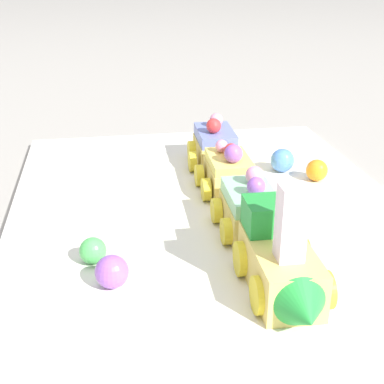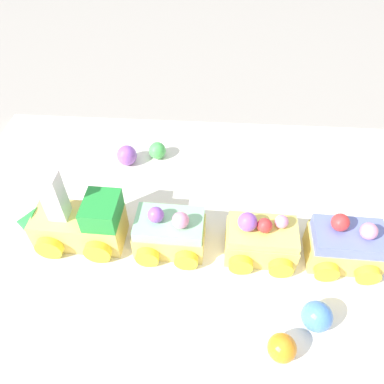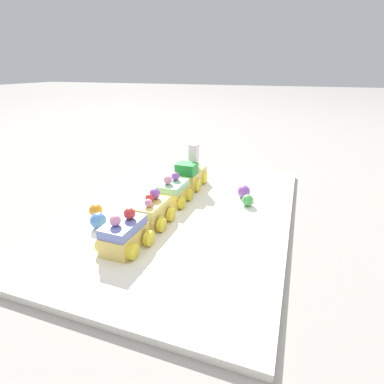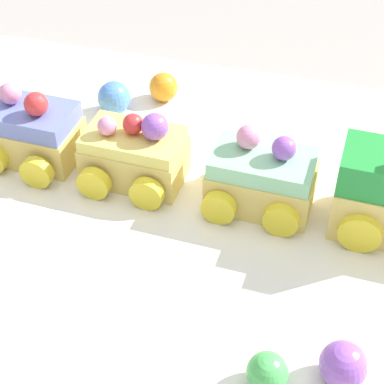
{
  "view_description": "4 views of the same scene",
  "coord_description": "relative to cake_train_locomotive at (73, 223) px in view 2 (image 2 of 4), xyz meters",
  "views": [
    {
      "loc": [
        0.5,
        -0.11,
        0.27
      ],
      "look_at": [
        0.03,
        -0.03,
        0.06
      ],
      "focal_mm": 50.0,
      "sensor_mm": 36.0,
      "label": 1
    },
    {
      "loc": [
        -0.02,
        0.29,
        0.38
      ],
      "look_at": [
        0.0,
        -0.02,
        0.05
      ],
      "focal_mm": 35.0,
      "sensor_mm": 36.0,
      "label": 2
    },
    {
      "loc": [
        -0.54,
        -0.21,
        0.29
      ],
      "look_at": [
        -0.03,
        -0.04,
        0.07
      ],
      "focal_mm": 28.0,
      "sensor_mm": 36.0,
      "label": 3
    },
    {
      "loc": [
        0.08,
        -0.35,
        0.35
      ],
      "look_at": [
        -0.02,
        -0.01,
        0.04
      ],
      "focal_mm": 60.0,
      "sensor_mm": 36.0,
      "label": 4
    }
  ],
  "objects": [
    {
      "name": "display_board",
      "position": [
        -0.14,
        -0.03,
        -0.03
      ],
      "size": [
        0.64,
        0.44,
        0.01
      ],
      "primitive_type": "cube",
      "color": "white",
      "rests_on": "ground_plane"
    },
    {
      "name": "cake_car_lemon",
      "position": [
        -0.22,
        0.01,
        -0.01
      ],
      "size": [
        0.08,
        0.07,
        0.07
      ],
      "rotation": [
        0.0,
        0.0,
        -0.03
      ],
      "color": "#EACC66",
      "rests_on": "display_board"
    },
    {
      "name": "cake_car_mint",
      "position": [
        -0.11,
        0.0,
        -0.0
      ],
      "size": [
        0.08,
        0.07,
        0.07
      ],
      "rotation": [
        0.0,
        0.0,
        -0.03
      ],
      "color": "#EACC66",
      "rests_on": "display_board"
    },
    {
      "name": "cake_train_locomotive",
      "position": [
        0.0,
        0.0,
        0.0
      ],
      "size": [
        0.13,
        0.07,
        0.1
      ],
      "rotation": [
        0.0,
        0.0,
        -0.03
      ],
      "color": "#EACC66",
      "rests_on": "display_board"
    },
    {
      "name": "ground_plane",
      "position": [
        -0.14,
        -0.03,
        -0.04
      ],
      "size": [
        10.0,
        10.0,
        0.0
      ],
      "primitive_type": "plane",
      "color": "gray"
    },
    {
      "name": "gumball_green",
      "position": [
        -0.08,
        -0.15,
        -0.02
      ],
      "size": [
        0.03,
        0.03,
        0.03
      ],
      "primitive_type": "sphere",
      "color": "#4CBC56",
      "rests_on": "display_board"
    },
    {
      "name": "gumball_blue",
      "position": [
        -0.27,
        0.09,
        -0.01
      ],
      "size": [
        0.03,
        0.03,
        0.03
      ],
      "primitive_type": "sphere",
      "color": "#4C84E0",
      "rests_on": "display_board"
    },
    {
      "name": "gumball_purple",
      "position": [
        -0.04,
        -0.14,
        -0.01
      ],
      "size": [
        0.03,
        0.03,
        0.03
      ],
      "primitive_type": "sphere",
      "color": "#9956C6",
      "rests_on": "display_board"
    },
    {
      "name": "gumball_orange",
      "position": [
        -0.23,
        0.12,
        -0.01
      ],
      "size": [
        0.03,
        0.03,
        0.03
      ],
      "primitive_type": "sphere",
      "color": "orange",
      "rests_on": "display_board"
    },
    {
      "name": "cake_car_blueberry",
      "position": [
        -0.31,
        0.01,
        -0.0
      ],
      "size": [
        0.08,
        0.07,
        0.07
      ],
      "rotation": [
        0.0,
        0.0,
        -0.03
      ],
      "color": "#EACC66",
      "rests_on": "display_board"
    }
  ]
}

